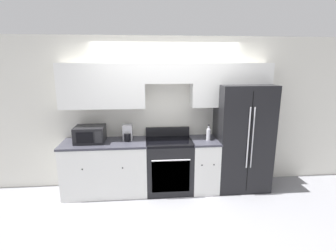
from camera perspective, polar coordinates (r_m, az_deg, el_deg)
ground_plane at (r=4.46m, az=0.37°, el=-15.43°), size 12.00×12.00×0.00m
wall_back at (r=4.53m, az=-0.33°, el=5.10°), size 8.00×0.39×2.60m
lower_cabinets_left at (r=4.58m, az=-13.40°, el=-8.79°), size 1.40×0.64×0.90m
lower_cabinets_right at (r=4.64m, az=7.75°, el=-8.22°), size 0.46×0.64×0.90m
oven_range at (r=4.54m, az=0.23°, el=-8.51°), size 0.77×0.65×1.06m
refrigerator at (r=4.72m, az=15.72°, el=-2.32°), size 0.90×0.75×1.82m
microwave at (r=4.46m, az=-16.61°, el=-1.73°), size 0.48×0.41×0.26m
bottle at (r=4.43m, az=8.79°, el=-1.75°), size 0.07×0.07×0.27m
electric_kettle at (r=4.45m, az=-8.80°, el=-1.51°), size 0.16×0.24×0.26m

